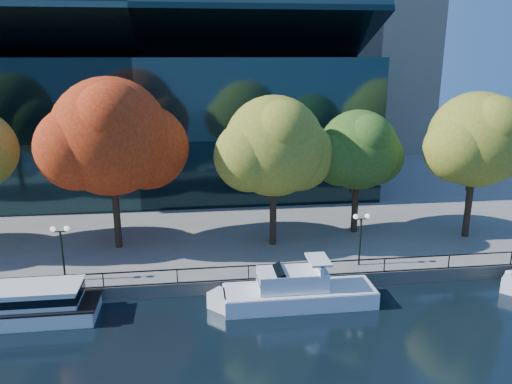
{
  "coord_description": "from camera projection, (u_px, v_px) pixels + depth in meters",
  "views": [
    {
      "loc": [
        1.42,
        -28.96,
        16.41
      ],
      "look_at": [
        6.13,
        8.0,
        6.0
      ],
      "focal_mm": 35.0,
      "sensor_mm": 36.0,
      "label": 1
    }
  ],
  "objects": [
    {
      "name": "ground",
      "position": [
        177.0,
        319.0,
        31.91
      ],
      "size": [
        160.0,
        160.0,
        0.0
      ],
      "primitive_type": "plane",
      "color": "black",
      "rests_on": "ground"
    },
    {
      "name": "promenade",
      "position": [
        184.0,
        176.0,
        66.53
      ],
      "size": [
        90.0,
        67.08,
        1.0
      ],
      "color": "slate",
      "rests_on": "ground"
    },
    {
      "name": "railing",
      "position": [
        177.0,
        270.0,
        34.5
      ],
      "size": [
        88.2,
        0.08,
        0.99
      ],
      "color": "black",
      "rests_on": "promenade"
    },
    {
      "name": "convention_building",
      "position": [
        147.0,
        122.0,
        59.51
      ],
      "size": [
        50.0,
        24.57,
        21.43
      ],
      "color": "black",
      "rests_on": "ground"
    },
    {
      "name": "cruiser_near",
      "position": [
        293.0,
        291.0,
        33.4
      ],
      "size": [
        11.31,
        2.91,
        3.28
      ],
      "color": "white",
      "rests_on": "ground"
    },
    {
      "name": "tree_2",
      "position": [
        113.0,
        139.0,
        38.63
      ],
      "size": [
        11.51,
        9.43,
        13.75
      ],
      "color": "black",
      "rests_on": "promenade"
    },
    {
      "name": "tree_3",
      "position": [
        276.0,
        148.0,
        39.51
      ],
      "size": [
        10.04,
        8.23,
        12.3
      ],
      "color": "black",
      "rests_on": "promenade"
    },
    {
      "name": "tree_4",
      "position": [
        360.0,
        152.0,
        42.65
      ],
      "size": [
        8.54,
        7.0,
        10.83
      ],
      "color": "black",
      "rests_on": "promenade"
    },
    {
      "name": "tree_5",
      "position": [
        478.0,
        142.0,
        41.27
      ],
      "size": [
        9.86,
        8.09,
        12.44
      ],
      "color": "black",
      "rests_on": "promenade"
    },
    {
      "name": "lamp_1",
      "position": [
        61.0,
        241.0,
        34.19
      ],
      "size": [
        1.26,
        0.36,
        4.03
      ],
      "color": "black",
      "rests_on": "promenade"
    },
    {
      "name": "lamp_2",
      "position": [
        361.0,
        228.0,
        36.79
      ],
      "size": [
        1.26,
        0.36,
        4.03
      ],
      "color": "black",
      "rests_on": "promenade"
    }
  ]
}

